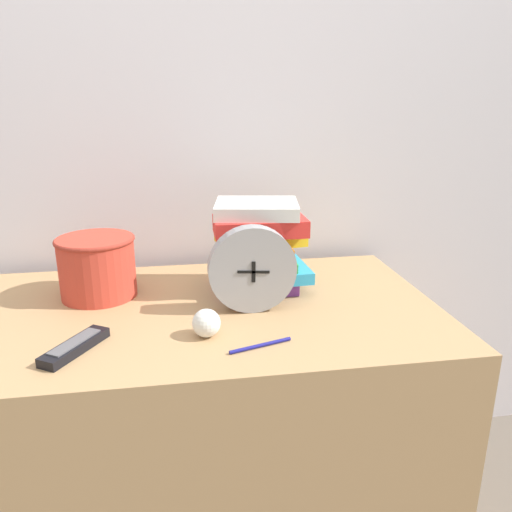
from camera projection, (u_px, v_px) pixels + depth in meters
wall_back at (179, 108)px, 1.48m from camera, size 6.00×0.04×2.40m
desk at (195, 432)px, 1.35m from camera, size 1.23×0.68×0.73m
desk_clock at (252, 269)px, 1.19m from camera, size 0.21×0.04×0.21m
book_stack at (259, 247)px, 1.33m from camera, size 0.26×0.22×0.24m
basket at (97, 265)px, 1.29m from camera, size 0.20×0.20×0.16m
tv_remote at (75, 346)px, 1.02m from camera, size 0.13×0.17×0.02m
crumpled_paper_ball at (206, 323)px, 1.08m from camera, size 0.06×0.06×0.06m
pen at (261, 345)px, 1.04m from camera, size 0.14×0.05×0.01m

